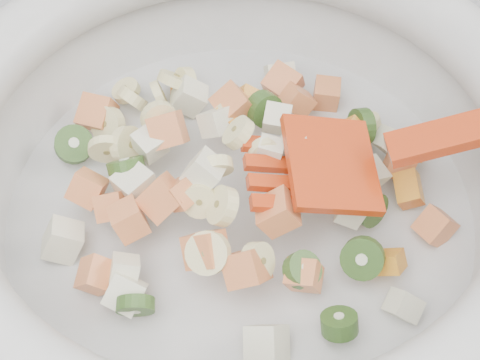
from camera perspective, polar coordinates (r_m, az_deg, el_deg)
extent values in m
cylinder|color=silver|center=(0.52, 0.00, -2.66)|extent=(0.34, 0.34, 0.02)
torus|color=silver|center=(0.46, 0.00, 3.01)|extent=(0.41, 0.41, 0.05)
cylinder|color=#FFEDAA|center=(0.57, -5.06, 7.71)|extent=(0.04, 0.03, 0.03)
cylinder|color=#FFEDAA|center=(0.56, -6.28, 6.56)|extent=(0.01, 0.02, 0.03)
cylinder|color=#FFEDAA|center=(0.46, -1.39, -2.03)|extent=(0.02, 0.03, 0.03)
cylinder|color=#FFEDAA|center=(0.56, -10.22, 4.26)|extent=(0.03, 0.03, 0.03)
cylinder|color=#FFEDAA|center=(0.45, 1.38, -6.32)|extent=(0.03, 0.03, 0.03)
cylinder|color=#FFEDAA|center=(0.49, -0.14, 3.70)|extent=(0.03, 0.03, 0.03)
cylinder|color=#FFEDAA|center=(0.58, -8.82, 6.88)|extent=(0.03, 0.03, 0.01)
cylinder|color=#FFEDAA|center=(0.53, -10.29, 2.37)|extent=(0.04, 0.01, 0.04)
cylinder|color=#FFEDAA|center=(0.52, -8.72, 2.69)|extent=(0.03, 0.03, 0.03)
cylinder|color=#FFEDAA|center=(0.53, -6.26, 4.68)|extent=(0.03, 0.02, 0.03)
cylinder|color=#FFEDAA|center=(0.58, -4.28, 7.55)|extent=(0.02, 0.03, 0.03)
cylinder|color=#FFEDAA|center=(0.47, -1.96, 1.03)|extent=(0.03, 0.02, 0.03)
cylinder|color=#FFEDAA|center=(0.47, -3.15, -1.63)|extent=(0.03, 0.02, 0.03)
cylinder|color=#FFEDAA|center=(0.45, -2.50, -5.67)|extent=(0.03, 0.03, 0.03)
cylinder|color=#FFEDAA|center=(0.57, -8.36, 6.31)|extent=(0.03, 0.03, 0.03)
cylinder|color=#FFEDAA|center=(0.48, 1.97, 2.03)|extent=(0.03, 0.02, 0.03)
cylinder|color=#FFEDAA|center=(0.53, -1.01, 5.01)|extent=(0.02, 0.03, 0.03)
cylinder|color=#FFEDAA|center=(0.54, 12.54, 2.24)|extent=(0.02, 0.03, 0.02)
cylinder|color=#FFEDAA|center=(0.55, 9.53, 4.33)|extent=(0.03, 0.03, 0.02)
cube|color=#F66E4D|center=(0.46, 4.98, -7.39)|extent=(0.03, 0.03, 0.03)
cube|color=#F66E4D|center=(0.57, -11.04, 5.04)|extent=(0.04, 0.04, 0.03)
cube|color=#F66E4D|center=(0.57, 6.72, 6.62)|extent=(0.02, 0.03, 0.02)
cube|color=#F66E4D|center=(0.48, -8.64, -3.07)|extent=(0.03, 0.03, 0.03)
cube|color=#F66E4D|center=(0.53, -0.48, 5.81)|extent=(0.04, 0.03, 0.03)
cube|color=#F66E4D|center=(0.47, -4.58, -1.09)|extent=(0.03, 0.03, 0.03)
cube|color=#F66E4D|center=(0.50, -11.75, -0.66)|extent=(0.03, 0.03, 0.03)
cube|color=#F66E4D|center=(0.46, -2.69, -5.43)|extent=(0.03, 0.03, 0.04)
cube|color=#F66E4D|center=(0.49, -9.92, -2.04)|extent=(0.02, 0.03, 0.03)
cube|color=#F66E4D|center=(0.57, 3.36, 7.46)|extent=(0.04, 0.04, 0.03)
cube|color=#F66E4D|center=(0.51, -5.62, 3.86)|extent=(0.03, 0.03, 0.04)
cube|color=#F66E4D|center=(0.53, 12.28, 1.26)|extent=(0.03, 0.03, 0.03)
cube|color=#F66E4D|center=(0.51, 14.92, -3.49)|extent=(0.03, 0.03, 0.03)
cube|color=#F66E4D|center=(0.45, 0.51, -6.83)|extent=(0.03, 0.03, 0.04)
cube|color=#F66E4D|center=(0.56, 4.47, 6.19)|extent=(0.03, 0.02, 0.03)
cube|color=#F66E4D|center=(0.47, -11.09, -7.24)|extent=(0.03, 0.03, 0.03)
cube|color=#F66E4D|center=(0.48, 5.05, -0.63)|extent=(0.03, 0.03, 0.03)
cube|color=#F66E4D|center=(0.47, -6.06, -1.41)|extent=(0.04, 0.03, 0.04)
cube|color=#F66E4D|center=(0.46, 2.95, -2.51)|extent=(0.03, 0.03, 0.03)
cylinder|color=#4A8A2E|center=(0.46, 4.85, -6.94)|extent=(0.03, 0.03, 0.02)
cylinder|color=#4A8A2E|center=(0.50, -8.86, 1.12)|extent=(0.03, 0.03, 0.03)
cylinder|color=#4A8A2E|center=(0.53, 1.86, 5.52)|extent=(0.04, 0.02, 0.04)
cylinder|color=#4A8A2E|center=(0.49, 10.08, -2.18)|extent=(0.03, 0.02, 0.03)
cylinder|color=#4A8A2E|center=(0.54, 9.39, 4.11)|extent=(0.02, 0.04, 0.04)
cylinder|color=#4A8A2E|center=(0.45, 7.71, -11.00)|extent=(0.03, 0.03, 0.02)
cylinder|color=#4A8A2E|center=(0.47, 9.48, -6.01)|extent=(0.03, 0.03, 0.03)
cylinder|color=#4A8A2E|center=(0.54, -12.78, 2.70)|extent=(0.04, 0.03, 0.03)
cylinder|color=#4A8A2E|center=(0.46, -8.12, -9.60)|extent=(0.03, 0.02, 0.03)
cube|color=#E7E7C4|center=(0.51, 2.89, 4.78)|extent=(0.02, 0.03, 0.02)
cube|color=#E7E7C4|center=(0.49, -8.11, -0.43)|extent=(0.03, 0.03, 0.03)
cube|color=#E7E7C4|center=(0.47, -2.81, 0.66)|extent=(0.03, 0.03, 0.03)
cube|color=#E7E7C4|center=(0.47, 12.58, -9.50)|extent=(0.03, 0.03, 0.03)
cube|color=#E7E7C4|center=(0.47, -8.95, -6.90)|extent=(0.02, 0.03, 0.03)
cube|color=#E7E7C4|center=(0.48, 2.32, 2.18)|extent=(0.02, 0.02, 0.02)
cube|color=#E7E7C4|center=(0.58, 3.17, 7.89)|extent=(0.02, 0.03, 0.03)
cube|color=#E7E7C4|center=(0.50, -13.59, -4.57)|extent=(0.03, 0.03, 0.03)
cube|color=#E7E7C4|center=(0.52, -1.87, 4.48)|extent=(0.03, 0.03, 0.03)
cube|color=#E7E7C4|center=(0.46, -8.91, -8.70)|extent=(0.03, 0.03, 0.03)
cube|color=#E7E7C4|center=(0.48, 8.61, -2.22)|extent=(0.03, 0.02, 0.02)
cube|color=#E7E7C4|center=(0.51, 9.97, 0.48)|extent=(0.03, 0.03, 0.03)
cube|color=#E7E7C4|center=(0.56, -3.96, 6.44)|extent=(0.03, 0.02, 0.03)
cube|color=#E7E7C4|center=(0.49, 4.60, 2.47)|extent=(0.03, 0.03, 0.03)
cube|color=#E7E7C4|center=(0.51, -7.00, 2.86)|extent=(0.03, 0.03, 0.02)
cube|color=#E7E7C4|center=(0.45, 2.10, -12.54)|extent=(0.03, 0.03, 0.04)
cube|color=#E7E7C4|center=(0.54, 11.56, 2.92)|extent=(0.03, 0.03, 0.03)
cube|color=yellow|center=(0.53, -1.06, 5.11)|extent=(0.03, 0.03, 0.02)
cube|color=yellow|center=(0.54, 13.15, 2.45)|extent=(0.03, 0.03, 0.02)
cube|color=yellow|center=(0.53, 8.54, 3.44)|extent=(0.03, 0.03, 0.02)
cube|color=yellow|center=(0.52, 12.96, -0.69)|extent=(0.02, 0.03, 0.02)
cube|color=yellow|center=(0.48, 11.15, -6.26)|extent=(0.03, 0.03, 0.03)
cube|color=yellow|center=(0.54, 0.52, 6.06)|extent=(0.03, 0.03, 0.02)
cube|color=yellow|center=(0.57, -4.18, 6.89)|extent=(0.03, 0.03, 0.02)
cube|color=#BC3410|center=(0.47, 7.12, 1.22)|extent=(0.07, 0.08, 0.03)
cube|color=#BC3410|center=(0.49, 1.81, 2.74)|extent=(0.03, 0.01, 0.01)
cube|color=#BC3410|center=(0.47, 2.08, 1.28)|extent=(0.03, 0.01, 0.01)
cube|color=#BC3410|center=(0.47, 2.36, -0.25)|extent=(0.03, 0.01, 0.01)
cube|color=#BC3410|center=(0.46, 2.65, -1.85)|extent=(0.03, 0.01, 0.01)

